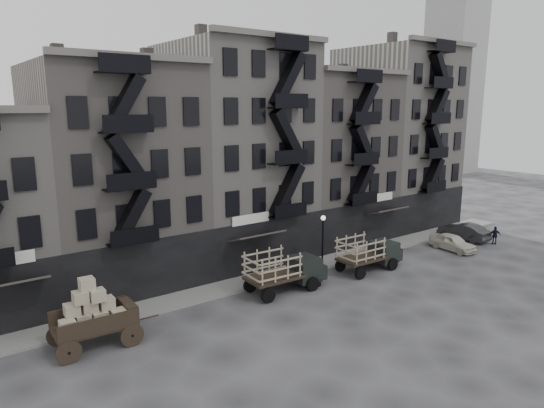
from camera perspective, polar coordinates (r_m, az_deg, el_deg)
ground at (r=33.95m, az=5.13°, el=-9.91°), size 140.00×140.00×0.00m
sidewalk at (r=36.61m, az=1.18°, el=-8.11°), size 55.00×2.50×0.15m
building_midwest at (r=35.42m, az=-17.95°, el=3.06°), size 10.00×11.35×16.20m
building_center at (r=39.62m, az=-4.20°, el=5.90°), size 10.00×11.35×18.20m
building_mideast at (r=45.86m, az=6.45°, el=5.37°), size 10.00×11.35×16.20m
building_east at (r=53.05m, az=14.47°, el=7.55°), size 10.00×11.35×19.20m
lamp_post at (r=36.82m, az=6.00°, el=-3.64°), size 0.36×0.36×4.28m
wagon at (r=27.14m, az=-20.53°, el=-11.50°), size 4.44×2.48×3.70m
stake_truck_west at (r=32.92m, az=1.46°, el=-7.49°), size 5.90×2.66×2.90m
stake_truck_east at (r=37.63m, az=11.35°, el=-5.37°), size 5.59×2.44×2.77m
car_east at (r=44.97m, az=20.46°, el=-4.24°), size 2.01×4.31×1.43m
car_far at (r=48.90m, az=21.63°, el=-3.00°), size 1.71×4.77×1.56m
pedestrian_mid at (r=34.18m, az=5.42°, el=-8.32°), size 0.99×0.96×1.61m
policeman at (r=48.29m, az=24.75°, el=-3.37°), size 0.99×0.96×1.67m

